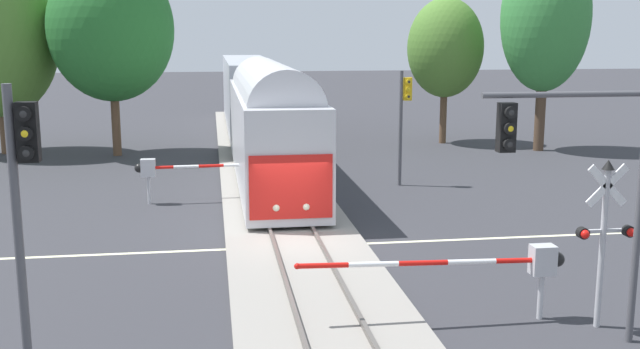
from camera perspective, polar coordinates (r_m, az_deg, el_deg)
ground_plane at (r=23.56m, az=-1.91°, el=-5.58°), size 220.00×220.00×0.00m
road_centre_stripe at (r=23.56m, az=-1.91°, el=-5.58°), size 44.00×0.20×0.01m
railway_track at (r=23.53m, az=-1.91°, el=-5.36°), size 4.40×80.00×0.32m
commuter_train at (r=41.33m, az=-4.87°, el=5.43°), size 3.04×37.70×5.16m
crossing_gate_near at (r=17.85m, az=14.55°, el=-6.65°), size 6.39×0.40×1.80m
crossing_signal_mast at (r=17.80m, az=21.13°, el=-3.79°), size 1.36×0.44×3.91m
crossing_gate_far at (r=29.81m, az=-12.03°, el=0.42°), size 5.53×0.40×1.80m
traffic_signal_far_side at (r=32.59m, az=6.52°, el=5.05°), size 0.53×0.38×5.08m
traffic_signal_near_right at (r=16.33m, az=20.87°, el=1.73°), size 4.05×0.38×5.70m
traffic_signal_near_left at (r=13.31m, az=-21.94°, el=-1.85°), size 0.53×0.38×5.86m
oak_behind_train at (r=41.95m, az=-15.84°, el=10.76°), size 6.70×6.70×10.80m
oak_far_right at (r=45.77m, az=9.65°, el=9.61°), size 4.59×4.59×8.79m
maple_right_background at (r=44.07m, az=17.02°, el=11.51°), size 4.95×4.95×11.74m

